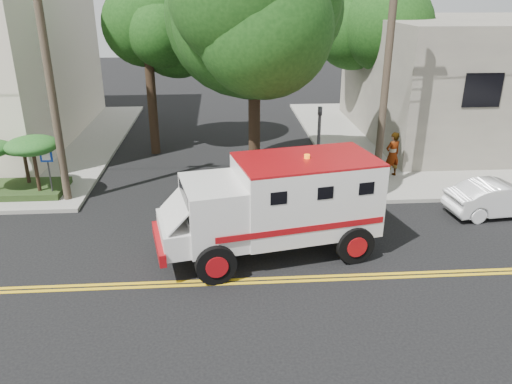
{
  "coord_description": "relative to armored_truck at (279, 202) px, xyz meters",
  "views": [
    {
      "loc": [
        0.27,
        -11.81,
        7.48
      ],
      "look_at": [
        1.29,
        2.6,
        1.6
      ],
      "focal_mm": 35.0,
      "sensor_mm": 36.0,
      "label": 1
    }
  ],
  "objects": [
    {
      "name": "armored_truck",
      "position": [
        0.0,
        0.0,
        0.0
      ],
      "size": [
        6.83,
        3.66,
        2.95
      ],
      "rotation": [
        0.0,
        0.0,
        0.21
      ],
      "color": "silver",
      "rests_on": "ground"
    },
    {
      "name": "accessibility_sign",
      "position": [
        -8.08,
        4.59,
        -0.32
      ],
      "size": [
        0.45,
        0.1,
        2.02
      ],
      "color": "#3F3F42",
      "rests_on": "ground"
    },
    {
      "name": "building_right",
      "position": [
        13.12,
        12.41,
        1.47
      ],
      "size": [
        14.0,
        12.0,
        6.0
      ],
      "primitive_type": "cube",
      "color": "slate",
      "rests_on": "sidewalk_ne"
    },
    {
      "name": "palm_planter",
      "position": [
        -9.32,
        5.04,
        -0.03
      ],
      "size": [
        3.52,
        2.63,
        2.36
      ],
      "color": "#1E3314",
      "rests_on": "sidewalk_nw"
    },
    {
      "name": "parked_sedan",
      "position": [
        8.15,
        2.21,
        -1.06
      ],
      "size": [
        3.89,
        1.7,
        1.24
      ],
      "primitive_type": "imported",
      "rotation": [
        0.0,
        0.0,
        1.67
      ],
      "color": "silver",
      "rests_on": "ground"
    },
    {
      "name": "tree_left",
      "position": [
        -4.56,
        10.2,
        4.05
      ],
      "size": [
        4.48,
        4.2,
        7.7
      ],
      "color": "black",
      "rests_on": "ground"
    },
    {
      "name": "traffic_signal",
      "position": [
        1.92,
        4.01,
        0.54
      ],
      "size": [
        0.15,
        0.18,
        3.6
      ],
      "color": "#3F3F42",
      "rests_on": "ground"
    },
    {
      "name": "sidewalk_ne",
      "position": [
        11.62,
        11.91,
        -1.61
      ],
      "size": [
        17.0,
        17.0,
        0.15
      ],
      "primitive_type": "cube",
      "color": "gray",
      "rests_on": "ground"
    },
    {
      "name": "pedestrian_a",
      "position": [
        5.48,
        6.02,
        -0.58
      ],
      "size": [
        0.81,
        0.67,
        1.9
      ],
      "primitive_type": "imported",
      "rotation": [
        0.0,
        0.0,
        3.51
      ],
      "color": "gray",
      "rests_on": "sidewalk_ne"
    },
    {
      "name": "pedestrian_b",
      "position": [
        6.24,
        7.54,
        -0.74
      ],
      "size": [
        0.82,
        0.66,
        1.59
      ],
      "primitive_type": "imported",
      "rotation": [
        0.0,
        0.0,
        3.06
      ],
      "color": "gray",
      "rests_on": "sidewalk_ne"
    },
    {
      "name": "utility_pole_left",
      "position": [
        -7.48,
        4.41,
        2.82
      ],
      "size": [
        0.28,
        0.28,
        9.0
      ],
      "primitive_type": "cylinder",
      "color": "#382D23",
      "rests_on": "ground"
    },
    {
      "name": "tree_right",
      "position": [
        6.96,
        14.18,
        4.41
      ],
      "size": [
        4.8,
        4.5,
        8.2
      ],
      "color": "black",
      "rests_on": "ground"
    },
    {
      "name": "utility_pole_right",
      "position": [
        4.42,
        4.61,
        2.82
      ],
      "size": [
        0.28,
        0.28,
        9.0
      ],
      "primitive_type": "cylinder",
      "color": "#382D23",
      "rests_on": "ground"
    },
    {
      "name": "ground",
      "position": [
        -1.88,
        -1.59,
        -1.68
      ],
      "size": [
        100.0,
        100.0,
        0.0
      ],
      "primitive_type": "plane",
      "color": "black",
      "rests_on": "ground"
    }
  ]
}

